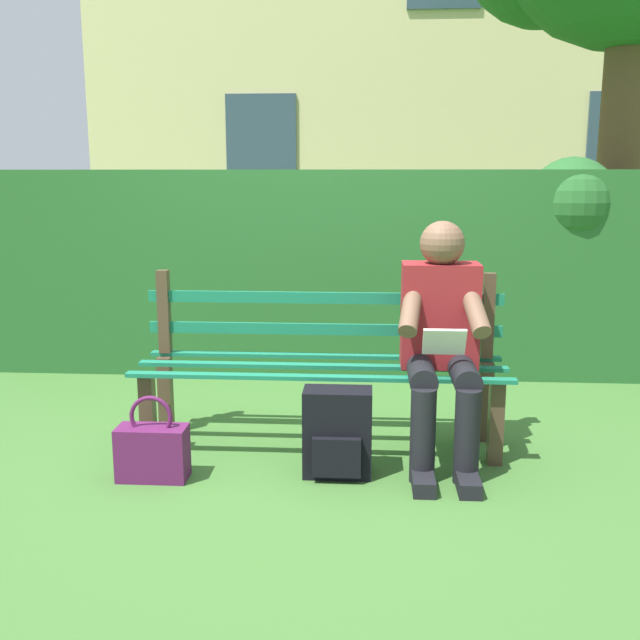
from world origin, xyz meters
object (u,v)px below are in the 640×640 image
at_px(park_bench, 322,363).
at_px(handbag, 153,451).
at_px(person_seated, 441,336).
at_px(backpack, 337,433).

height_order(park_bench, handbag, park_bench).
distance_m(park_bench, person_seated, 0.64).
bearing_deg(backpack, park_bench, -76.70).
height_order(park_bench, person_seated, person_seated).
bearing_deg(handbag, backpack, -172.94).
xyz_separation_m(backpack, handbag, (0.85, 0.11, -0.07)).
bearing_deg(person_seated, park_bench, -16.04).
xyz_separation_m(park_bench, backpack, (-0.10, 0.42, -0.23)).
xyz_separation_m(person_seated, backpack, (0.49, 0.25, -0.42)).
distance_m(backpack, handbag, 0.86).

